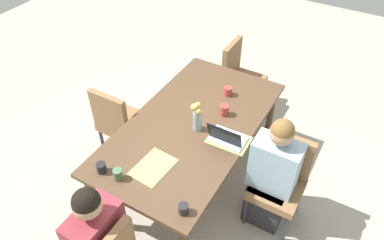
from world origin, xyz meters
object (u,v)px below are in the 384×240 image
Objects in this scene: chair_near_left_near at (281,177)px; coffee_mug_centre_left at (184,209)px; coffee_mug_near_right at (224,110)px; coffee_mug_far_left at (118,174)px; dining_table at (192,130)px; person_near_left_near at (272,178)px; coffee_mug_near_left at (228,91)px; coffee_mug_centre_right at (101,168)px; flower_vase at (197,117)px; laptop_near_left_near at (227,138)px; chair_head_right_right_near at (239,75)px; chair_far_left_far at (119,120)px.

chair_near_left_near is 10.74× the size of coffee_mug_centre_left.
coffee_mug_centre_left is at bearing -168.50° from coffee_mug_near_right.
dining_table is at bearing -12.15° from coffee_mug_far_left.
chair_near_left_near is 0.10m from person_near_left_near.
person_near_left_near is 0.95m from coffee_mug_centre_left.
chair_near_left_near reaches higher than coffee_mug_near_left.
coffee_mug_far_left is at bearing -86.75° from coffee_mug_centre_right.
coffee_mug_centre_left is 0.61m from coffee_mug_far_left.
laptop_near_left_near is at bearing -90.80° from flower_vase.
flower_vase is at bearing -17.50° from coffee_mug_far_left.
coffee_mug_centre_left is (-2.17, -0.52, 0.30)m from chair_head_right_right_near.
laptop_near_left_near is at bearing -160.89° from chair_head_right_right_near.
dining_table is 1.69× the size of person_near_left_near.
laptop_near_left_near reaches higher than coffee_mug_centre_right.
dining_table is 24.13× the size of coffee_mug_centre_left.
dining_table is 18.94× the size of coffee_mug_near_right.
coffee_mug_centre_right is (-1.42, 0.44, -0.00)m from coffee_mug_near_left.
dining_table is 0.39m from laptop_near_left_near.
coffee_mug_near_left is 0.85× the size of coffee_mug_near_right.
laptop_near_left_near is at bearing -155.09° from coffee_mug_near_left.
person_near_left_near reaches higher than coffee_mug_centre_left.
flower_vase reaches higher than coffee_mug_centre_left.
flower_vase is 3.11× the size of coffee_mug_far_left.
chair_head_right_right_near is at bearing 37.71° from chair_near_left_near.
coffee_mug_centre_left is (-0.82, -0.05, -0.00)m from laptop_near_left_near.
coffee_mug_near_right is (-1.03, -0.29, 0.31)m from chair_head_right_right_near.
coffee_mug_centre_left is (-0.82, -0.35, -0.11)m from flower_vase.
coffee_mug_centre_right reaches higher than dining_table.
coffee_mug_centre_right is (-0.89, 1.24, 0.30)m from chair_near_left_near.
chair_far_left_far is at bearing 32.36° from coffee_mug_centre_right.
person_near_left_near is 1.33× the size of chair_far_left_far.
coffee_mug_far_left is (0.01, -0.16, 0.01)m from coffee_mug_centre_right.
chair_head_right_right_near is at bearing 15.62° from coffee_mug_near_right.
chair_far_left_far is at bearing 40.49° from coffee_mug_far_left.
coffee_mug_near_right is (0.27, -0.20, 0.13)m from dining_table.
coffee_mug_far_left is (-0.85, 0.18, 0.12)m from dining_table.
person_near_left_near is 1.33m from coffee_mug_far_left.
coffee_mug_near_right reaches higher than coffee_mug_near_left.
coffee_mug_near_right reaches higher than coffee_mug_far_left.
coffee_mug_near_left is at bearing -165.96° from chair_head_right_right_near.
laptop_near_left_near reaches higher than dining_table.
chair_far_left_far reaches higher than coffee_mug_far_left.
coffee_mug_centre_left is at bearing 153.71° from person_near_left_near.
chair_far_left_far is 10.31× the size of coffee_mug_centre_right.
dining_table is at bearing -175.93° from chair_head_right_right_near.
coffee_mug_near_left is 1.08× the size of coffee_mug_centre_left.
chair_head_right_right_near is 2.20m from coffee_mug_centre_right.
chair_head_right_right_near is 0.82m from coffee_mug_near_left.
chair_near_left_near is at bearing -142.29° from chair_head_right_right_near.
coffee_mug_near_left is 0.93× the size of coffee_mug_far_left.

